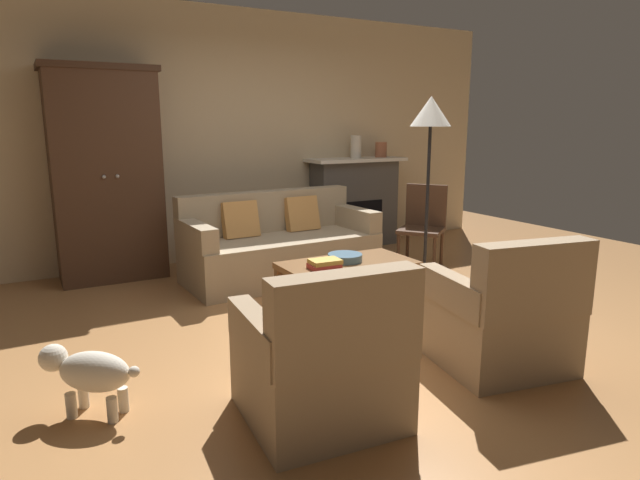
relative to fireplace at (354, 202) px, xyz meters
The scene contains 15 objects.
ground_plane 2.83m from the fireplace, 124.00° to the right, with size 9.60×9.60×0.00m, color #B27A47.
back_wall 1.78m from the fireplace, behind, with size 7.20×0.10×2.80m, color beige.
fireplace is the anchor object (origin of this frame).
armoire 2.99m from the fireplace, behind, with size 1.06×0.57×2.09m.
couch 1.74m from the fireplace, 148.69° to the right, with size 1.95×0.93×0.86m.
coffee_table 2.52m from the fireplace, 123.69° to the right, with size 1.10×0.60×0.42m.
fruit_bowl 2.48m from the fireplace, 124.26° to the right, with size 0.29×0.29×0.06m, color slate.
book_stack 2.73m from the fireplace, 127.40° to the right, with size 0.27×0.20×0.07m.
mantel_vase_cream 0.69m from the fireplace, 90.00° to the right, with size 0.13×0.13×0.28m, color beige.
mantel_vase_terracotta 0.75m from the fireplace, ahead, with size 0.15×0.15×0.19m, color #A86042.
armchair_near_left 4.27m from the fireplace, 124.66° to the right, with size 0.83×0.83×0.88m.
armchair_near_right 3.66m from the fireplace, 107.41° to the right, with size 0.89×0.89×0.88m.
side_chair_wooden 1.30m from the fireplace, 87.73° to the right, with size 0.62×0.62×0.90m.
floor_lamp 2.26m from the fireplace, 103.76° to the right, with size 0.36×0.36×1.78m.
dog 4.52m from the fireplace, 140.81° to the right, with size 0.48×0.43×0.39m.
Camera 1 is at (-2.17, -3.52, 1.55)m, focal length 30.68 mm.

